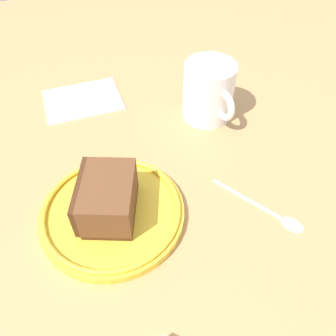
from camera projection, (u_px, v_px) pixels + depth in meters
The scene contains 6 objects.
ground_plane at pixel (165, 197), 47.20cm from camera, with size 146.08×146.08×2.02cm, color tan.
small_plate at pixel (112, 212), 43.19cm from camera, with size 18.27×18.27×1.82cm.
cake_slice at pixel (107, 198), 41.02cm from camera, with size 8.85×10.12×5.29cm.
tea_mug at pixel (209, 91), 54.18cm from camera, with size 8.10×10.60×9.28cm.
teaspoon at pixel (276, 214), 43.66cm from camera, with size 8.78×11.46×0.80cm.
folded_napkin at pixel (83, 99), 60.09cm from camera, with size 13.01×10.00×0.60cm, color white.
Camera 1 is at (-7.54, -27.82, 36.59)cm, focal length 36.52 mm.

